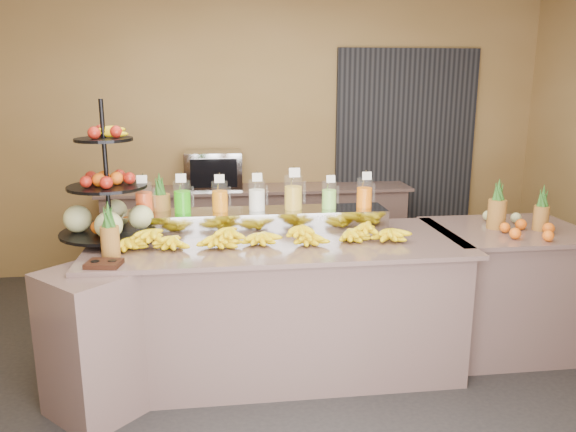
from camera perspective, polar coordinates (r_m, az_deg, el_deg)
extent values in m
plane|color=black|center=(3.87, -0.43, -17.14)|extent=(6.00, 6.00, 0.00)
cube|color=brown|center=(5.85, -3.43, 7.92)|extent=(6.00, 0.02, 2.80)
cube|color=black|center=(6.15, 11.77, 6.06)|extent=(1.50, 0.06, 2.20)
cube|color=gray|center=(3.93, -0.98, -9.26)|extent=(2.40, 0.90, 0.90)
cube|color=gray|center=(3.77, -1.00, -2.74)|extent=(2.50, 1.00, 0.03)
cube|color=gray|center=(3.63, -19.03, -12.11)|extent=(0.71, 0.71, 0.90)
cube|color=gray|center=(4.52, 21.01, -7.10)|extent=(1.00, 0.80, 0.90)
cube|color=gray|center=(4.38, 21.52, -1.39)|extent=(1.08, 0.88, 0.03)
cube|color=gray|center=(5.77, -3.12, -1.76)|extent=(3.00, 0.50, 0.90)
cube|color=gray|center=(5.66, -3.18, 2.78)|extent=(3.10, 0.55, 0.03)
cube|color=gray|center=(4.01, -3.15, -0.45)|extent=(1.85, 0.30, 0.15)
cylinder|color=silver|center=(3.99, -14.42, 1.78)|extent=(0.12, 0.12, 0.22)
cylinder|color=red|center=(4.00, -14.40, 1.29)|extent=(0.11, 0.11, 0.15)
cylinder|color=gray|center=(3.99, -14.66, 2.49)|extent=(0.01, 0.01, 0.26)
cube|color=white|center=(3.91, -14.64, 3.60)|extent=(0.07, 0.02, 0.06)
cylinder|color=silver|center=(3.97, -10.70, 1.93)|extent=(0.12, 0.12, 0.22)
cylinder|color=#20AA04|center=(3.97, -10.68, 1.43)|extent=(0.11, 0.11, 0.15)
cylinder|color=gray|center=(3.97, -10.94, 2.66)|extent=(0.01, 0.01, 0.26)
cube|color=white|center=(3.89, -10.83, 3.80)|extent=(0.07, 0.02, 0.06)
cylinder|color=silver|center=(3.96, -6.94, 1.98)|extent=(0.12, 0.12, 0.21)
cylinder|color=orange|center=(3.97, -6.92, 1.51)|extent=(0.11, 0.11, 0.15)
cylinder|color=gray|center=(3.96, -7.17, 2.69)|extent=(0.01, 0.01, 0.25)
cube|color=white|center=(3.88, -6.99, 3.78)|extent=(0.07, 0.02, 0.06)
cylinder|color=silver|center=(3.97, -3.18, 2.12)|extent=(0.12, 0.12, 0.22)
cylinder|color=silver|center=(3.98, -3.18, 1.63)|extent=(0.11, 0.11, 0.15)
cylinder|color=gray|center=(3.97, -3.42, 2.84)|extent=(0.01, 0.01, 0.26)
cube|color=white|center=(3.89, -3.15, 3.95)|extent=(0.07, 0.02, 0.06)
cylinder|color=silver|center=(3.99, 0.54, 2.39)|extent=(0.13, 0.13, 0.24)
cylinder|color=gold|center=(4.00, 0.54, 1.85)|extent=(0.12, 0.12, 0.16)
cylinder|color=gray|center=(3.99, 0.29, 3.19)|extent=(0.01, 0.01, 0.29)
cube|color=white|center=(3.91, 0.67, 4.44)|extent=(0.08, 0.02, 0.07)
cylinder|color=silver|center=(4.04, 4.20, 2.16)|extent=(0.11, 0.11, 0.20)
cylinder|color=#86D751|center=(4.05, 4.19, 1.73)|extent=(0.10, 0.10, 0.13)
cylinder|color=gray|center=(4.04, 3.99, 2.80)|extent=(0.01, 0.01, 0.23)
cube|color=white|center=(3.97, 4.37, 3.78)|extent=(0.06, 0.02, 0.05)
cylinder|color=silver|center=(4.10, 7.77, 2.34)|extent=(0.11, 0.11, 0.21)
cylinder|color=#F26A00|center=(4.11, 7.75, 1.88)|extent=(0.11, 0.11, 0.14)
cylinder|color=gray|center=(4.10, 7.56, 3.02)|extent=(0.01, 0.01, 0.25)
cube|color=white|center=(4.03, 8.02, 4.06)|extent=(0.07, 0.02, 0.06)
ellipsoid|color=yellow|center=(3.74, -15.91, -2.39)|extent=(0.24, 0.18, 0.10)
ellipsoid|color=yellow|center=(3.71, -11.47, -2.28)|extent=(0.24, 0.18, 0.10)
ellipsoid|color=yellow|center=(3.70, -6.97, -2.15)|extent=(0.24, 0.18, 0.10)
ellipsoid|color=yellow|center=(3.71, -2.47, -2.01)|extent=(0.24, 0.18, 0.10)
ellipsoid|color=yellow|center=(3.74, 1.97, -1.85)|extent=(0.24, 0.18, 0.10)
ellipsoid|color=yellow|center=(3.80, 6.30, -1.70)|extent=(0.24, 0.18, 0.10)
ellipsoid|color=yellow|center=(3.88, 10.48, -1.53)|extent=(0.24, 0.18, 0.10)
ellipsoid|color=yellow|center=(3.70, -13.32, -1.28)|extent=(0.20, 0.16, 0.09)
ellipsoid|color=yellow|center=(3.68, -6.10, -1.07)|extent=(0.20, 0.16, 0.09)
ellipsoid|color=yellow|center=(3.72, 1.09, -0.85)|extent=(0.20, 0.16, 0.09)
ellipsoid|color=yellow|center=(3.81, 8.03, -0.62)|extent=(0.20, 0.16, 0.09)
cylinder|color=black|center=(3.89, -18.00, 4.36)|extent=(0.03, 0.03, 0.93)
cylinder|color=black|center=(3.98, -17.56, -1.55)|extent=(0.72, 0.72, 0.02)
cylinder|color=black|center=(3.91, -17.88, 2.86)|extent=(0.56, 0.56, 0.02)
cylinder|color=black|center=(3.87, -18.22, 7.40)|extent=(0.41, 0.41, 0.02)
sphere|color=#BCC084|center=(3.92, -14.68, -0.08)|extent=(0.18, 0.18, 0.18)
sphere|color=maroon|center=(3.88, -15.83, 3.69)|extent=(0.08, 0.08, 0.08)
sphere|color=orange|center=(3.98, -19.09, -0.80)|extent=(0.09, 0.09, 0.09)
cube|color=black|center=(3.43, -18.20, -4.62)|extent=(0.22, 0.18, 0.03)
cylinder|color=brown|center=(3.57, -17.60, -2.51)|extent=(0.11, 0.11, 0.19)
cone|color=#234A18|center=(3.53, -17.80, 0.23)|extent=(0.06, 0.06, 0.16)
cylinder|color=brown|center=(4.12, -12.78, 0.39)|extent=(0.14, 0.14, 0.26)
cone|color=#234A18|center=(4.07, -12.93, 3.26)|extent=(0.07, 0.07, 0.16)
cylinder|color=brown|center=(4.33, 20.43, 0.19)|extent=(0.11, 0.11, 0.21)
cylinder|color=brown|center=(4.41, 24.30, -0.19)|extent=(0.11, 0.11, 0.18)
ellipsoid|color=orange|center=(4.23, 23.31, -1.32)|extent=(0.32, 0.21, 0.08)
cube|color=gray|center=(5.62, -7.55, 4.66)|extent=(0.56, 0.40, 0.37)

